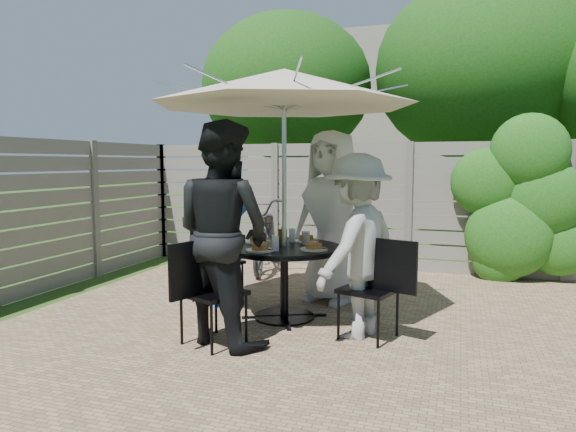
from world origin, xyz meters
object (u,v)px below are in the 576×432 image
(chair_back, at_px, (338,275))
(bicycle, at_px, (265,232))
(patio_table, at_px, (284,268))
(umbrella, at_px, (284,88))
(syrup_jug, at_px, (283,237))
(person_front, at_px, (223,233))
(coffee_cup, at_px, (306,238))
(person_back, at_px, (332,217))
(plate_back, at_px, (306,239))
(plate_right, at_px, (314,247))
(person_left, at_px, (225,225))
(plate_front, at_px, (260,248))
(chair_left, at_px, (217,278))
(glass_left, at_px, (257,238))
(glass_front, at_px, (275,243))
(chair_right, at_px, (370,310))
(glass_back, at_px, (292,235))
(plate_left, at_px, (257,240))
(chair_front, at_px, (212,314))

(chair_back, distance_m, bicycle, 1.96)
(patio_table, xyz_separation_m, bicycle, (-1.07, 2.25, 0.02))
(umbrella, relative_size, syrup_jug, 20.20)
(person_front, height_order, coffee_cup, person_front)
(person_back, bearing_deg, plate_back, -90.00)
(patio_table, height_order, plate_right, plate_right)
(person_left, distance_m, plate_front, 0.91)
(chair_left, distance_m, plate_back, 1.14)
(chair_left, relative_size, glass_left, 6.64)
(person_left, bearing_deg, plate_back, -66.55)
(plate_right, xyz_separation_m, bicycle, (-1.41, 2.38, -0.23))
(patio_table, bearing_deg, glass_front, -88.06)
(plate_right, bearing_deg, patio_table, 159.94)
(bicycle, bearing_deg, patio_table, -79.26)
(patio_table, xyz_separation_m, person_left, (-0.78, 0.28, 0.37))
(chair_left, xyz_separation_m, person_front, (0.62, -1.11, 0.68))
(chair_left, bearing_deg, chair_right, 1.20)
(plate_right, relative_size, bicycle, 0.13)
(person_left, bearing_deg, umbrella, -90.00)
(chair_back, distance_m, plate_front, 1.41)
(plate_front, distance_m, coffee_cup, 0.59)
(syrup_jug, distance_m, coffee_cup, 0.23)
(chair_left, distance_m, plate_right, 1.41)
(person_front, height_order, bicycle, person_front)
(bicycle, bearing_deg, glass_back, -76.40)
(person_left, relative_size, chair_right, 1.95)
(chair_left, relative_size, person_left, 0.52)
(chair_back, xyz_separation_m, plate_right, (0.01, -1.03, 0.48))
(plate_back, bearing_deg, bicycle, 122.03)
(chair_back, bearing_deg, person_front, 3.65)
(chair_right, relative_size, glass_back, 6.53)
(person_back, xyz_separation_m, glass_back, (-0.29, -0.50, -0.14))
(chair_right, distance_m, coffee_cup, 1.04)
(glass_front, relative_size, coffee_cup, 1.17)
(chair_right, relative_size, coffee_cup, 7.62)
(chair_left, xyz_separation_m, bicycle, (-0.17, 1.92, 0.26))
(plate_front, relative_size, coffee_cup, 2.17)
(person_back, relative_size, chair_left, 2.05)
(glass_front, bearing_deg, person_left, 144.42)
(chair_right, bearing_deg, plate_back, -22.97)
(plate_front, bearing_deg, chair_right, 0.43)
(chair_right, bearing_deg, umbrella, -2.52)
(person_back, relative_size, glass_left, 13.64)
(patio_table, relative_size, chair_right, 1.58)
(glass_back, bearing_deg, bicycle, 118.36)
(plate_left, height_order, coffee_cup, coffee_cup)
(patio_table, relative_size, plate_front, 5.56)
(person_back, bearing_deg, plate_front, -90.00)
(person_left, distance_m, chair_front, 1.41)
(umbrella, xyz_separation_m, person_back, (0.28, 0.78, -1.31))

